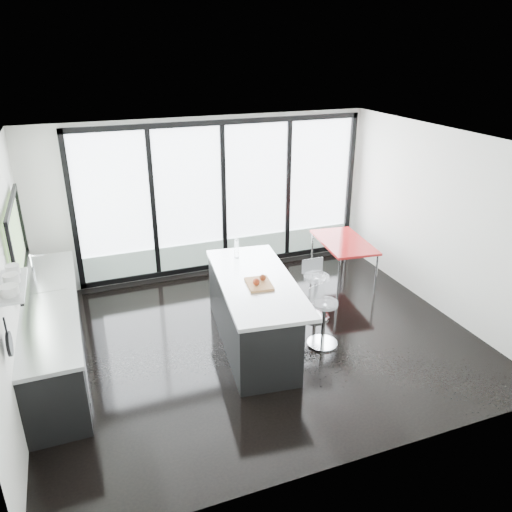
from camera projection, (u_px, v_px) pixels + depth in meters
name	position (u px, v px, depth m)	size (l,w,h in m)	color
floor	(257.00, 338.00, 7.19)	(6.00, 5.00, 0.00)	black
ceiling	(257.00, 142.00, 6.08)	(6.00, 5.00, 0.00)	white
wall_back	(222.00, 204.00, 8.89)	(6.00, 0.09, 2.80)	silver
wall_front	(356.00, 347.00, 4.49)	(6.00, 0.00, 2.80)	silver
wall_left	(12.00, 261.00, 5.84)	(0.26, 5.00, 2.80)	silver
wall_right	(440.00, 222.00, 7.62)	(0.00, 5.00, 2.80)	silver
counter_cabinets	(54.00, 332.00, 6.48)	(0.69, 3.24, 1.36)	black
island	(251.00, 311.00, 6.91)	(1.28, 2.48, 1.26)	black
bar_stool_near	(323.00, 323.00, 6.91)	(0.43, 0.43, 0.68)	silver
bar_stool_far	(316.00, 297.00, 7.59)	(0.45, 0.45, 0.72)	silver
red_table	(342.00, 260.00, 8.85)	(0.78, 1.36, 0.73)	#A51B1C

